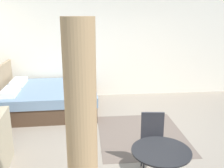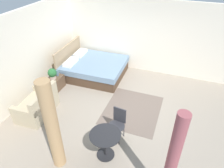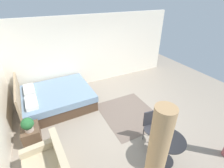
# 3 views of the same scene
# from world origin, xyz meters

# --- Properties ---
(ground_plane) EXTENTS (8.24, 9.73, 0.02)m
(ground_plane) POSITION_xyz_m (0.00, 0.00, -0.01)
(ground_plane) COLOR gray
(wall_right) EXTENTS (0.12, 6.73, 2.75)m
(wall_right) POSITION_xyz_m (2.62, 0.00, 1.37)
(wall_right) COLOR silver
(wall_right) RESTS_ON ground
(area_rug) EXTENTS (1.91, 1.63, 0.01)m
(area_rug) POSITION_xyz_m (0.00, -0.07, 0.00)
(area_rug) COLOR #66564C
(area_rug) RESTS_ON ground
(bed) EXTENTS (1.98, 2.28, 1.11)m
(bed) POSITION_xyz_m (1.51, 1.93, 0.31)
(bed) COLOR #473323
(bed) RESTS_ON ground
(balcony_table) EXTENTS (0.72, 0.72, 0.70)m
(balcony_table) POSITION_xyz_m (-1.81, 0.09, 0.49)
(balcony_table) COLOR black
(balcony_table) RESTS_ON ground
(cafe_chair_near_window) EXTENTS (0.47, 0.47, 0.88)m
(cafe_chair_near_window) POSITION_xyz_m (-1.14, 0.02, 0.52)
(cafe_chair_near_window) COLOR #2D2D33
(cafe_chair_near_window) RESTS_ON ground
(curtain_right) EXTENTS (0.28, 0.28, 2.27)m
(curtain_right) POSITION_xyz_m (-2.37, 1.02, 1.13)
(curtain_right) COLOR tan
(curtain_right) RESTS_ON ground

